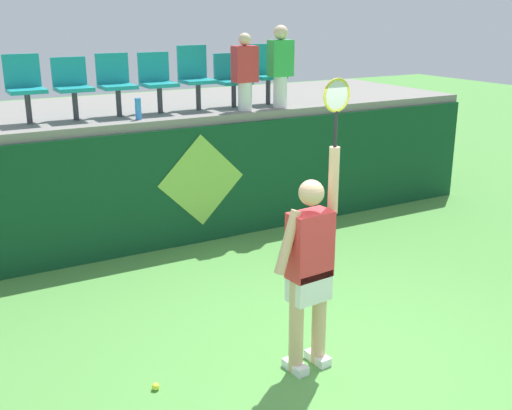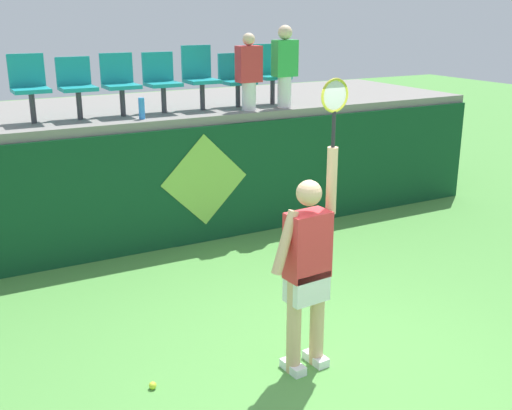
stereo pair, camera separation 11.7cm
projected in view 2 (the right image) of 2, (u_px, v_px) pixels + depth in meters
The scene contains 16 objects.
ground_plane at pixel (332, 368), 5.66m from camera, with size 40.00×40.00×0.00m, color #519342.
court_back_wall at pixel (181, 187), 8.45m from camera, with size 10.16×0.20×1.62m, color #0F4223.
spectator_platform at pixel (144, 109), 9.36m from camera, with size 10.16×2.88×0.12m, color gray.
tennis_player at pixel (308, 266), 5.39m from camera, with size 0.75×0.29×2.58m.
tennis_ball at pixel (153, 385), 5.34m from camera, with size 0.07×0.07×0.07m, color #D1E533.
water_bottle at pixel (142, 108), 8.10m from camera, with size 0.08×0.08×0.28m, color #338CE5.
stadium_chair_0 at pixel (29, 84), 7.77m from camera, with size 0.44×0.42×0.84m.
stadium_chair_1 at pixel (76, 84), 8.03m from camera, with size 0.44×0.42×0.79m.
stadium_chair_2 at pixel (120, 81), 8.29m from camera, with size 0.44×0.42×0.82m.
stadium_chair_3 at pixel (161, 79), 8.56m from camera, with size 0.44×0.42×0.81m.
stadium_chair_4 at pixel (200, 74), 8.81m from camera, with size 0.44×0.42×0.89m.
stadium_chair_5 at pixel (236, 77), 9.08m from camera, with size 0.44×0.42×0.76m.
stadium_chair_6 at pixel (270, 71), 9.33m from camera, with size 0.44×0.42×0.88m.
spectator_0 at pixel (285, 65), 8.94m from camera, with size 0.34×0.20×1.16m.
spectator_1 at pixel (249, 71), 8.70m from camera, with size 0.34×0.20×1.06m.
wall_signage_mount at pixel (206, 241), 8.75m from camera, with size 1.27×0.01×1.53m.
Camera 2 is at (-2.96, -4.04, 3.10)m, focal length 43.81 mm.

